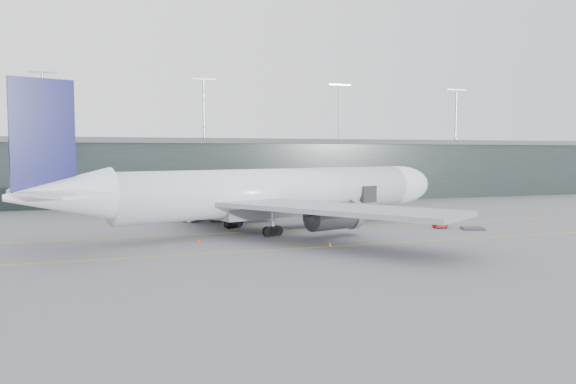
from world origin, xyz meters
name	(u,v)px	position (x,y,z in m)	size (l,w,h in m)	color
ground	(228,229)	(0.00, 0.00, 0.00)	(320.00, 320.00, 0.00)	slate
taxiline_a	(234,233)	(0.00, -4.00, 0.01)	(160.00, 0.25, 0.02)	gold
taxiline_b	(264,250)	(0.00, -20.00, 0.01)	(160.00, 0.25, 0.02)	gold
taxiline_lead_main	(231,215)	(5.00, 20.00, 0.01)	(0.25, 60.00, 0.02)	gold
terminal	(178,170)	(0.00, 58.00, 7.62)	(240.00, 36.00, 29.00)	black
main_aircraft	(274,193)	(6.52, -2.95, 5.76)	(71.42, 65.78, 20.53)	white
jet_bridge	(288,188)	(17.37, 22.37, 4.82)	(17.89, 44.28, 6.44)	#2D2D32
gse_cart	(440,223)	(31.89, -9.62, 0.79)	(2.11, 1.37, 1.42)	#A50B0E
baggage_dolly	(473,228)	(35.79, -12.52, 0.20)	(3.27, 2.61, 0.33)	#35363A
uld_a	(190,217)	(-4.36, 10.19, 0.89)	(2.16, 1.89, 1.69)	#393A3F
uld_b	(195,215)	(-3.17, 12.03, 1.06)	(2.50, 2.14, 2.02)	#393A3F
uld_c	(218,216)	(0.36, 9.77, 1.01)	(2.38, 2.05, 1.92)	#393A3F
cone_nose	(448,222)	(36.08, -5.53, 0.36)	(0.45, 0.45, 0.72)	#F14E0D
cone_wing_stbd	(330,244)	(8.89, -19.62, 0.31)	(0.39, 0.39, 0.63)	orange
cone_wing_port	(268,216)	(10.00, 11.94, 0.36)	(0.46, 0.46, 0.73)	#D8440C
cone_tail	(199,241)	(-6.60, -12.58, 0.35)	(0.44, 0.44, 0.70)	#CE480B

